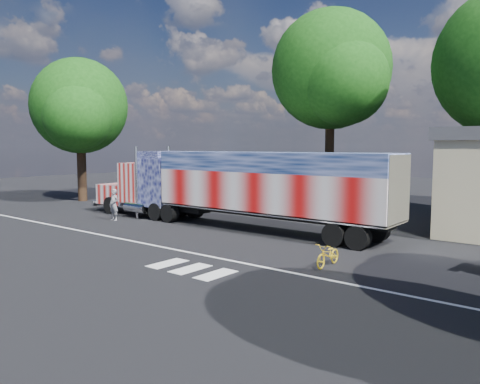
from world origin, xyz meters
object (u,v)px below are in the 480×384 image
Objects in this scene: woman at (114,205)px; tree_w_a at (80,107)px; semi_truck at (231,186)px; coach_bus at (236,180)px; bicycle at (328,255)px; tree_n_mid at (332,70)px.

tree_w_a reaches higher than woman.
coach_bus is (-4.93, 6.50, -0.26)m from semi_truck.
woman is 14.99m from bicycle.
tree_w_a reaches higher than semi_truck.
bicycle is 0.15× the size of tree_w_a.
bicycle is (13.10, -10.80, -1.54)m from coach_bus.
semi_truck reaches higher than woman.
tree_n_mid is (-1.18, 13.55, 7.88)m from semi_truck.
woman is (-1.79, -9.14, -1.05)m from coach_bus.
bicycle is (14.89, -1.66, -0.49)m from woman.
semi_truck is at bearing -85.03° from tree_n_mid.
coach_bus is at bearing 127.14° from semi_truck.
semi_truck is at bearing -52.86° from coach_bus.
semi_truck is at bearing 150.69° from bicycle.
semi_truck is at bearing 19.19° from woman.
tree_w_a is at bearing 164.71° from bicycle.
coach_bus is at bearing -117.99° from tree_n_mid.
coach_bus is 8.01× the size of bicycle.
tree_n_mid is (-9.35, 17.85, 9.68)m from bicycle.
tree_n_mid reaches higher than bicycle.
tree_n_mid reaches higher than coach_bus.
coach_bus reaches higher than woman.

